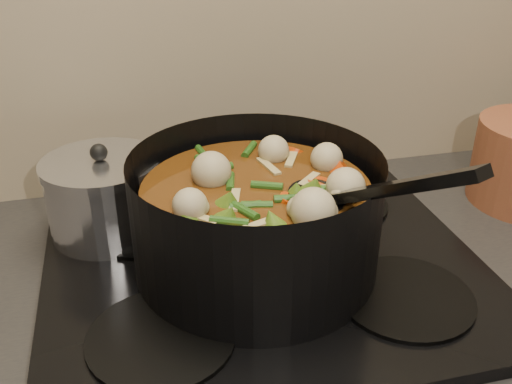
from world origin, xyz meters
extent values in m
cube|color=black|center=(0.00, 1.93, 0.89)|extent=(2.64, 0.64, 0.05)
cube|color=black|center=(0.00, 1.93, 0.92)|extent=(0.62, 0.54, 0.02)
cylinder|color=black|center=(-0.16, 1.80, 0.93)|extent=(0.18, 0.18, 0.01)
cylinder|color=black|center=(0.16, 1.80, 0.93)|extent=(0.18, 0.18, 0.01)
cylinder|color=black|center=(-0.16, 2.06, 0.93)|extent=(0.18, 0.18, 0.01)
cylinder|color=black|center=(0.16, 2.06, 0.93)|extent=(0.18, 0.18, 0.01)
cylinder|color=black|center=(-0.01, 1.92, 1.01)|extent=(0.40, 0.40, 0.17)
cylinder|color=black|center=(-0.01, 1.92, 0.94)|extent=(0.33, 0.33, 0.01)
cylinder|color=#602F10|center=(-0.01, 1.92, 1.00)|extent=(0.31, 0.31, 0.12)
cylinder|color=#BF3409|center=(0.03, 1.92, 1.05)|extent=(0.03, 0.04, 0.03)
cylinder|color=#BF3409|center=(0.03, 1.99, 1.05)|extent=(0.05, 0.04, 0.03)
cylinder|color=#BF3409|center=(-0.06, 2.03, 1.05)|extent=(0.05, 0.05, 0.03)
cylinder|color=#BF3409|center=(-0.08, 1.93, 1.05)|extent=(0.04, 0.04, 0.03)
cylinder|color=#BF3409|center=(-0.08, 1.85, 1.05)|extent=(0.04, 0.04, 0.03)
cylinder|color=#BF3409|center=(0.00, 1.88, 1.05)|extent=(0.05, 0.05, 0.03)
cylinder|color=#BF3409|center=(0.06, 1.90, 1.05)|extent=(0.04, 0.04, 0.03)
cylinder|color=#BF3409|center=(0.08, 2.00, 1.05)|extent=(0.04, 0.04, 0.03)
cylinder|color=#BF3409|center=(-0.02, 1.98, 1.05)|extent=(0.05, 0.05, 0.03)
cylinder|color=#BF3409|center=(-0.10, 1.96, 1.05)|extent=(0.04, 0.05, 0.03)
sphere|color=tan|center=(0.06, 1.92, 1.07)|extent=(0.05, 0.05, 0.05)
sphere|color=tan|center=(0.00, 1.99, 1.07)|extent=(0.05, 0.05, 0.05)
sphere|color=tan|center=(-0.08, 1.94, 1.07)|extent=(0.05, 0.05, 0.05)
sphere|color=tan|center=(-0.04, 1.86, 1.07)|extent=(0.05, 0.05, 0.05)
sphere|color=tan|center=(0.05, 1.88, 1.07)|extent=(0.05, 0.05, 0.05)
sphere|color=tan|center=(0.04, 1.97, 1.07)|extent=(0.05, 0.05, 0.05)
cone|color=#568220|center=(-0.09, 1.86, 1.06)|extent=(0.05, 0.05, 0.04)
cone|color=#568220|center=(0.02, 1.83, 1.06)|extent=(0.05, 0.05, 0.04)
cone|color=#568220|center=(0.08, 1.93, 1.06)|extent=(0.05, 0.05, 0.04)
cone|color=#568220|center=(0.01, 2.01, 1.06)|extent=(0.05, 0.05, 0.04)
cone|color=#568220|center=(-0.10, 1.97, 1.06)|extent=(0.05, 0.05, 0.04)
cone|color=#568220|center=(-0.09, 1.86, 1.06)|extent=(0.05, 0.05, 0.04)
cone|color=#568220|center=(0.03, 1.83, 1.06)|extent=(0.05, 0.05, 0.04)
cylinder|color=#2B5B1A|center=(0.02, 1.96, 1.06)|extent=(0.01, 0.05, 0.01)
cylinder|color=#2B5B1A|center=(-0.01, 2.04, 1.06)|extent=(0.04, 0.04, 0.01)
cylinder|color=#2B5B1A|center=(-0.08, 1.99, 1.06)|extent=(0.05, 0.02, 0.01)
cylinder|color=#2B5B1A|center=(-0.09, 1.92, 1.06)|extent=(0.03, 0.05, 0.01)
cylinder|color=#2B5B1A|center=(-0.05, 1.88, 1.06)|extent=(0.03, 0.05, 0.01)
cylinder|color=#2B5B1A|center=(-0.01, 1.80, 1.06)|extent=(0.05, 0.02, 0.01)
cylinder|color=#2B5B1A|center=(0.06, 1.85, 1.06)|extent=(0.04, 0.04, 0.01)
cylinder|color=#2B5B1A|center=(0.06, 1.92, 1.06)|extent=(0.01, 0.05, 0.01)
cylinder|color=#2B5B1A|center=(0.02, 1.96, 1.06)|extent=(0.04, 0.04, 0.01)
cylinder|color=#2B5B1A|center=(-0.02, 2.04, 1.06)|extent=(0.05, 0.02, 0.01)
cylinder|color=#2B5B1A|center=(-0.08, 1.98, 1.06)|extent=(0.03, 0.05, 0.01)
cylinder|color=#2B5B1A|center=(-0.09, 1.92, 1.06)|extent=(0.03, 0.05, 0.01)
cylinder|color=#2B5B1A|center=(-0.05, 1.88, 1.06)|extent=(0.05, 0.02, 0.01)
cylinder|color=#2B5B1A|center=(-0.01, 1.80, 1.06)|extent=(0.04, 0.04, 0.01)
cylinder|color=#2B5B1A|center=(0.06, 1.86, 1.06)|extent=(0.01, 0.05, 0.01)
cube|color=tan|center=(-0.08, 1.97, 1.06)|extent=(0.05, 0.01, 0.00)
cube|color=tan|center=(-0.08, 1.87, 1.06)|extent=(0.02, 0.05, 0.00)
cube|color=tan|center=(0.02, 1.84, 1.06)|extent=(0.05, 0.04, 0.00)
cube|color=tan|center=(0.07, 1.92, 1.06)|extent=(0.04, 0.04, 0.00)
cube|color=tan|center=(0.01, 2.00, 1.06)|extent=(0.03, 0.05, 0.00)
cube|color=tan|center=(-0.08, 1.96, 1.06)|extent=(0.05, 0.02, 0.00)
cube|color=tan|center=(-0.08, 1.86, 1.06)|extent=(0.01, 0.05, 0.00)
ellipsoid|color=black|center=(0.05, 1.87, 1.06)|extent=(0.07, 0.09, 0.01)
cube|color=black|center=(0.11, 1.77, 1.12)|extent=(0.10, 0.20, 0.12)
cylinder|color=silver|center=(-0.22, 2.07, 0.98)|extent=(0.17, 0.17, 0.11)
cylinder|color=silver|center=(-0.22, 2.07, 1.05)|extent=(0.18, 0.18, 0.01)
sphere|color=black|center=(-0.22, 2.07, 1.06)|extent=(0.03, 0.03, 0.03)
camera|label=1|loc=(-0.18, 1.27, 1.41)|focal=40.00mm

